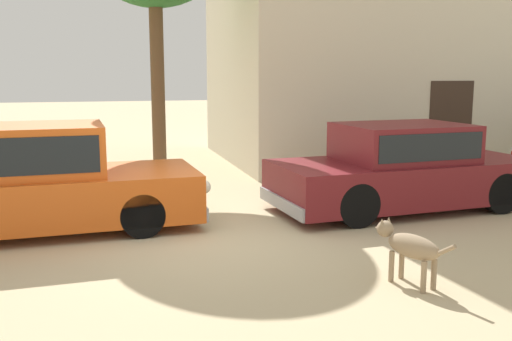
# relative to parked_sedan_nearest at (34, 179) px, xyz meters

# --- Properties ---
(ground_plane) EXTENTS (80.00, 80.00, 0.00)m
(ground_plane) POSITION_rel_parked_sedan_nearest_xyz_m (2.29, -1.05, -0.78)
(ground_plane) COLOR tan
(parked_sedan_nearest) EXTENTS (4.71, 2.02, 1.56)m
(parked_sedan_nearest) POSITION_rel_parked_sedan_nearest_xyz_m (0.00, 0.00, 0.00)
(parked_sedan_nearest) COLOR #D15619
(parked_sedan_nearest) RESTS_ON ground_plane
(parked_sedan_second) EXTENTS (4.69, 2.15, 1.44)m
(parked_sedan_second) POSITION_rel_parked_sedan_nearest_xyz_m (5.86, -0.12, -0.06)
(parked_sedan_second) COLOR maroon
(parked_sedan_second) RESTS_ON ground_plane
(apartment_block) EXTENTS (12.98, 5.88, 7.15)m
(apartment_block) POSITION_rel_parked_sedan_nearest_xyz_m (10.63, 5.77, 2.80)
(apartment_block) COLOR beige
(apartment_block) RESTS_ON ground_plane
(stray_dog_spotted) EXTENTS (0.48, 1.03, 0.68)m
(stray_dog_spotted) POSITION_rel_parked_sedan_nearest_xyz_m (4.13, -3.35, -0.34)
(stray_dog_spotted) COLOR #997F60
(stray_dog_spotted) RESTS_ON ground_plane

